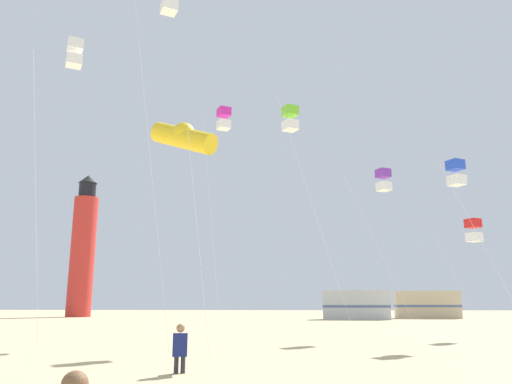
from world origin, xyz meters
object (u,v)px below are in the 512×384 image
(kite_box_magenta, at_px, (224,119))
(kite_box_white, at_px, (75,54))
(kite_box_orange, at_px, (169,0))
(rv_van_silver, at_px, (356,305))
(lighthouse_distant, at_px, (83,249))
(kite_tube_gold, at_px, (184,137))
(rv_van_tan, at_px, (427,305))
(kite_box_scarlet, at_px, (473,230))
(kite_flyer_standing, at_px, (180,347))
(kite_box_blue, at_px, (456,173))
(kite_box_violet, at_px, (383,180))
(kite_box_lime, at_px, (290,119))

(kite_box_magenta, xyz_separation_m, kite_box_white, (-5.38, -5.96, 0.70))
(kite_box_orange, xyz_separation_m, rv_van_silver, (11.04, 32.74, -12.16))
(lighthouse_distant, distance_m, rv_van_silver, 32.20)
(kite_box_orange, bearing_deg, lighthouse_distant, 116.62)
(kite_tube_gold, height_order, kite_box_orange, kite_box_orange)
(rv_van_silver, bearing_deg, kite_box_magenta, -106.18)
(kite_tube_gold, xyz_separation_m, lighthouse_distant, (-21.00, 41.45, 0.79))
(kite_box_magenta, relative_size, lighthouse_distant, 0.68)
(rv_van_tan, bearing_deg, kite_tube_gold, -111.29)
(kite_box_magenta, relative_size, kite_box_white, 0.94)
(kite_box_scarlet, xyz_separation_m, kite_tube_gold, (-12.62, -9.59, 1.90))
(kite_tube_gold, height_order, kite_box_white, kite_box_white)
(kite_tube_gold, bearing_deg, kite_flyer_standing, -75.99)
(kite_box_blue, bearing_deg, rv_van_tan, 78.10)
(kite_flyer_standing, distance_m, lighthouse_distant, 50.51)
(rv_van_silver, bearing_deg, kite_flyer_standing, -99.20)
(kite_box_magenta, xyz_separation_m, rv_van_tan, (17.53, 30.24, -9.51))
(kite_box_blue, xyz_separation_m, lighthouse_distant, (-31.85, 35.32, 0.62))
(kite_box_orange, relative_size, rv_van_silver, 2.15)
(kite_flyer_standing, relative_size, rv_van_tan, 0.18)
(kite_box_white, bearing_deg, lighthouse_distant, 112.06)
(kite_box_scarlet, bearing_deg, kite_tube_gold, -142.76)
(kite_flyer_standing, distance_m, rv_van_silver, 39.27)
(kite_box_white, xyz_separation_m, kite_box_blue, (16.05, 3.66, -4.38))
(kite_box_magenta, distance_m, kite_box_white, 8.06)
(kite_box_scarlet, relative_size, kite_box_violet, 0.68)
(kite_box_blue, distance_m, rv_van_tan, 33.76)
(kite_tube_gold, bearing_deg, kite_box_white, 154.69)
(kite_box_blue, bearing_deg, kite_flyer_standing, -136.01)
(kite_box_white, distance_m, rv_van_tan, 44.04)
(kite_box_orange, distance_m, rv_van_silver, 36.63)
(kite_box_scarlet, bearing_deg, kite_box_orange, -151.22)
(kite_tube_gold, distance_m, kite_box_lime, 7.44)
(kite_box_magenta, xyz_separation_m, kite_box_lime, (3.43, -2.55, -1.05))
(kite_flyer_standing, bearing_deg, kite_box_violet, -131.32)
(lighthouse_distant, bearing_deg, kite_box_lime, -55.33)
(kite_box_scarlet, bearing_deg, rv_van_silver, 96.35)
(rv_van_tan, bearing_deg, kite_box_lime, -109.97)
(kite_box_scarlet, xyz_separation_m, rv_van_tan, (5.09, 29.08, -3.75))
(kite_box_orange, bearing_deg, kite_box_lime, 38.95)
(kite_box_white, xyz_separation_m, rv_van_silver, (15.03, 32.26, -10.21))
(kite_tube_gold, distance_m, kite_box_white, 7.34)
(kite_box_lime, bearing_deg, kite_box_white, -158.78)
(kite_tube_gold, xyz_separation_m, rv_van_tan, (17.70, 38.66, -5.66))
(rv_van_tan, bearing_deg, kite_box_orange, -113.98)
(kite_box_magenta, bearing_deg, kite_box_blue, -12.17)
(kite_box_lime, distance_m, rv_van_tan, 36.68)
(kite_flyer_standing, distance_m, kite_tube_gold, 7.38)
(lighthouse_distant, bearing_deg, kite_box_blue, -47.96)
(kite_box_white, xyz_separation_m, kite_box_lime, (8.80, 3.42, -1.75))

